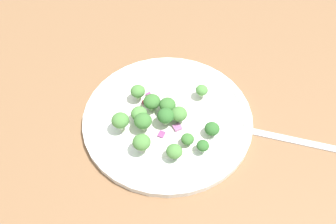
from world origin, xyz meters
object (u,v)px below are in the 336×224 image
object	(u,v)px
plate	(168,119)
broccoli_floret_0	(202,90)
broccoli_floret_1	(138,91)
fork	(277,136)
broccoli_floret_2	(142,142)

from	to	relation	value
plate	broccoli_floret_0	distance (cm)	7.69
broccoli_floret_1	fork	xyz separation A→B (cm)	(11.72, 21.42, -3.25)
broccoli_floret_0	broccoli_floret_2	xyz separation A→B (cm)	(8.72, -11.94, 0.33)
broccoli_floret_1	plate	bearing A→B (deg)	41.45
broccoli_floret_1	broccoli_floret_2	bearing A→B (deg)	-5.66
broccoli_floret_0	fork	world-z (taller)	broccoli_floret_0
broccoli_floret_0	fork	xyz separation A→B (cm)	(9.99, 10.51, -2.95)
broccoli_floret_2	plate	bearing A→B (deg)	136.58
plate	broccoli_floret_2	distance (cm)	8.17
fork	broccoli_floret_0	bearing A→B (deg)	-133.55
plate	broccoli_floret_0	size ratio (longest dim) A/B	13.29
broccoli_floret_1	fork	bearing A→B (deg)	61.31
plate	broccoli_floret_1	xyz separation A→B (cm)	(-4.84, -4.27, 2.65)
fork	broccoli_floret_1	bearing A→B (deg)	-118.69
broccoli_floret_0	broccoli_floret_2	size ratio (longest dim) A/B	0.76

